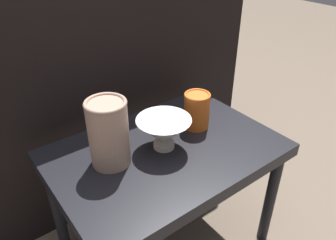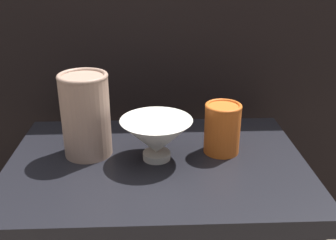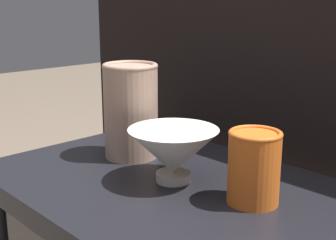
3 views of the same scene
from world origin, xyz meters
TOP-DOWN VIEW (x-y plane):
  - table at (0.00, 0.00)m, footprint 0.66×0.46m
  - couch_backdrop at (0.00, 0.55)m, footprint 1.24×0.50m
  - bowl at (0.00, 0.01)m, footprint 0.16×0.16m
  - vase_textured_left at (-0.16, 0.04)m, footprint 0.11×0.11m
  - vase_colorful_right at (0.15, 0.04)m, footprint 0.08×0.08m

SIDE VIEW (x-z plane):
  - table at x=0.00m, z-range 0.16..0.59m
  - couch_backdrop at x=0.00m, z-range 0.00..0.90m
  - bowl at x=0.00m, z-range 0.43..0.53m
  - vase_colorful_right at x=0.15m, z-range 0.43..0.54m
  - vase_textured_left at x=-0.16m, z-range 0.43..0.62m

